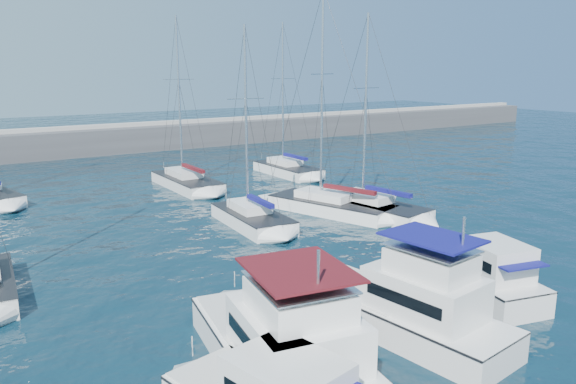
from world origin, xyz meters
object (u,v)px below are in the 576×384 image
motor_yacht_stbd_inner (409,308)px  sailboat_mid_d (331,206)px  sailboat_mid_c (252,218)px  sailboat_mid_e (371,208)px  sailboat_back_c (287,169)px  motor_yacht_port_inner (287,348)px  sailboat_back_b (187,182)px  motor_yacht_stbd_outer (486,278)px

motor_yacht_stbd_inner → sailboat_mid_d: 19.02m
sailboat_mid_c → sailboat_mid_e: (8.55, -2.16, -0.00)m
motor_yacht_stbd_inner → sailboat_back_c: bearing=57.9°
motor_yacht_port_inner → sailboat_back_b: bearing=82.7°
sailboat_mid_d → sailboat_back_c: size_ratio=1.07×
sailboat_back_c → sailboat_mid_e: bearing=-102.4°
sailboat_mid_c → sailboat_back_c: sailboat_back_c is taller
motor_yacht_stbd_outer → sailboat_mid_e: 15.06m
motor_yacht_stbd_inner → sailboat_mid_c: bearing=74.4°
sailboat_mid_d → sailboat_back_c: 14.99m
motor_yacht_port_inner → sailboat_back_b: 31.99m
sailboat_mid_c → sailboat_mid_d: size_ratio=0.84×
sailboat_mid_e → sailboat_back_c: 16.37m
sailboat_mid_c → motor_yacht_stbd_inner: bearing=-94.6°
motor_yacht_stbd_outer → sailboat_back_b: (-2.11, 29.80, -0.43)m
motor_yacht_stbd_inner → sailboat_mid_e: sailboat_mid_e is taller
sailboat_mid_d → sailboat_mid_e: (2.11, -2.04, -0.01)m
motor_yacht_stbd_inner → sailboat_back_b: size_ratio=0.64×
motor_yacht_port_inner → sailboat_mid_c: (8.18, 17.04, -0.62)m
motor_yacht_stbd_inner → sailboat_mid_e: bearing=46.0°
motor_yacht_port_inner → sailboat_back_c: bearing=66.7°
motor_yacht_stbd_outer → sailboat_mid_d: 16.43m
motor_yacht_port_inner → sailboat_mid_d: 22.37m
sailboat_mid_c → motor_yacht_port_inner: bearing=-112.1°
motor_yacht_stbd_outer → sailboat_mid_e: size_ratio=0.46×
sailboat_mid_d → sailboat_back_b: 14.73m
sailboat_mid_d → sailboat_back_c: (5.31, 14.02, 0.00)m
motor_yacht_stbd_inner → sailboat_back_b: (3.49, 30.52, -0.62)m
sailboat_mid_d → sailboat_back_b: (-5.39, 13.71, -0.01)m
motor_yacht_stbd_inner → sailboat_back_c: sailboat_back_c is taller
motor_yacht_stbd_inner → sailboat_back_b: sailboat_back_b is taller
sailboat_mid_e → sailboat_mid_d: bearing=127.0°
motor_yacht_stbd_outer → sailboat_back_b: bearing=107.3°
motor_yacht_stbd_inner → sailboat_mid_e: (10.98, 14.78, -0.62)m
sailboat_mid_c → sailboat_mid_e: sailboat_mid_e is taller
motor_yacht_stbd_outer → sailboat_mid_c: bearing=114.3°
sailboat_mid_e → sailboat_back_b: (-7.50, 15.75, 0.00)m
motor_yacht_stbd_outer → sailboat_mid_c: size_ratio=0.49×
sailboat_mid_c → sailboat_mid_e: bearing=-10.6°
sailboat_mid_d → sailboat_mid_e: sailboat_mid_d is taller
sailboat_mid_e → sailboat_back_b: sailboat_back_b is taller
sailboat_mid_e → motor_yacht_stbd_outer: bearing=-119.9°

